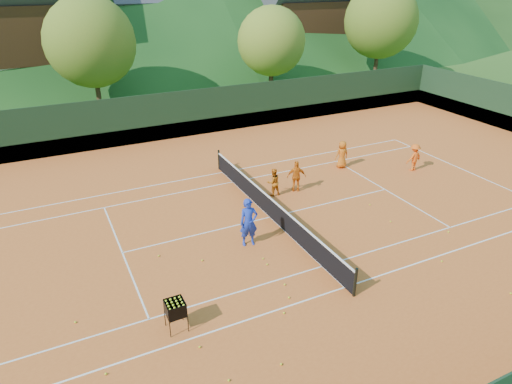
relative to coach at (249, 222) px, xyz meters
name	(u,v)px	position (x,y,z in m)	size (l,w,h in m)	color
ground	(270,218)	(1.77, 1.56, -1.00)	(400.00, 400.00, 0.00)	#2B4F18
clay_court	(270,217)	(1.77, 1.56, -0.99)	(40.00, 24.00, 0.02)	#C75820
coach	(249,222)	(0.00, 0.00, 0.00)	(0.72, 0.47, 1.96)	#1C34B7
student_a	(273,182)	(2.91, 3.45, -0.30)	(0.66, 0.52, 1.37)	#CF6412
student_b	(296,176)	(4.13, 3.36, -0.20)	(0.91, 0.38, 1.55)	orange
student_c	(342,154)	(7.88, 4.85, -0.23)	(0.74, 0.48, 1.51)	#D36012
student_d	(414,157)	(11.12, 2.84, -0.24)	(0.96, 0.55, 1.48)	#FC5F16
tennis_ball_0	(391,222)	(6.21, -1.11, -0.95)	(0.07, 0.07, 0.07)	#CEE025
tennis_ball_1	(511,293)	(6.54, -6.65, -0.95)	(0.07, 0.07, 0.07)	#CEE025
tennis_ball_2	(202,260)	(-2.07, -0.31, -0.95)	(0.07, 0.07, 0.07)	#CEE025
tennis_ball_3	(263,259)	(0.02, -1.20, -0.95)	(0.07, 0.07, 0.07)	#CEE025
tennis_ball_4	(448,232)	(7.76, -2.83, -0.95)	(0.07, 0.07, 0.07)	#CEE025
tennis_ball_6	(370,205)	(6.41, 0.54, -0.95)	(0.07, 0.07, 0.07)	#CEE025
tennis_ball_7	(229,380)	(-3.33, -5.83, -0.95)	(0.07, 0.07, 0.07)	#CEE025
tennis_ball_8	(354,277)	(2.37, -3.62, -0.95)	(0.07, 0.07, 0.07)	#CEE025
tennis_ball_11	(200,347)	(-3.62, -4.37, -0.95)	(0.07, 0.07, 0.07)	#CEE025
tennis_ball_12	(285,284)	(-0.02, -2.92, -0.95)	(0.07, 0.07, 0.07)	#CEE025
tennis_ball_13	(289,298)	(-0.23, -3.59, -0.95)	(0.07, 0.07, 0.07)	#CEE025
tennis_ball_15	(159,256)	(-3.44, 0.69, -0.95)	(0.07, 0.07, 0.07)	#CEE025
tennis_ball_16	(442,261)	(5.90, -4.26, -0.95)	(0.07, 0.07, 0.07)	#CEE025
tennis_ball_17	(334,254)	(2.61, -2.10, -0.95)	(0.07, 0.07, 0.07)	#CEE025
tennis_ball_18	(284,313)	(-0.74, -4.17, -0.95)	(0.07, 0.07, 0.07)	#CEE025
tennis_ball_19	(296,236)	(1.95, -0.37, -0.95)	(0.07, 0.07, 0.07)	#CEE025
tennis_ball_20	(281,364)	(-1.83, -5.95, -0.95)	(0.07, 0.07, 0.07)	#CEE025
tennis_ball_21	(106,374)	(-6.20, -4.19, -0.95)	(0.07, 0.07, 0.07)	#CEE025
tennis_ball_22	(267,264)	(-0.01, -1.60, -0.95)	(0.07, 0.07, 0.07)	#CEE025
tennis_ball_24	(75,322)	(-6.70, -1.73, -0.95)	(0.07, 0.07, 0.07)	#CEE025
court_lines	(270,217)	(1.77, 1.56, -0.98)	(23.83, 11.03, 0.00)	white
tennis_net	(270,207)	(1.77, 1.56, -0.48)	(0.10, 12.07, 1.10)	black
perimeter_fence	(271,192)	(1.77, 1.56, 0.27)	(40.40, 24.24, 3.00)	black
ball_hopper	(175,309)	(-3.96, -3.32, -0.24)	(0.57, 0.57, 1.00)	black
chalet_mid	(171,21)	(7.77, 35.56, 3.99)	(12.65, 8.82, 11.45)	beige
chalet_right	(306,16)	(21.77, 31.56, 4.26)	(11.50, 8.82, 11.91)	beige
tree_b	(91,42)	(-2.23, 21.56, 4.19)	(6.40, 6.40, 8.40)	#422A1A
tree_c	(272,41)	(11.77, 20.56, 3.54)	(5.60, 5.60, 7.35)	#3E2619
tree_d	(381,21)	(23.77, 21.56, 4.52)	(6.80, 6.80, 8.93)	#3E2818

